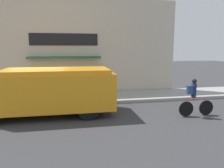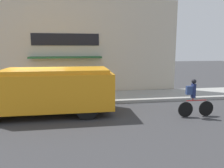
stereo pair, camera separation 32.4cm
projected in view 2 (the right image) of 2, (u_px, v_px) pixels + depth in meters
ground_plane at (40, 107)px, 10.79m from camera, size 70.00×70.00×0.00m
sidewalk at (44, 99)px, 12.07m from camera, size 28.00×2.66×0.17m
storefront at (45, 47)px, 13.04m from camera, size 16.64×0.98×5.88m
school_bus at (49, 90)px, 9.47m from camera, size 6.01×2.76×2.01m
cyclist at (194, 99)px, 9.18m from camera, size 1.60×0.20×1.62m
trash_bin at (34, 87)px, 12.79m from camera, size 0.64×0.64×0.94m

